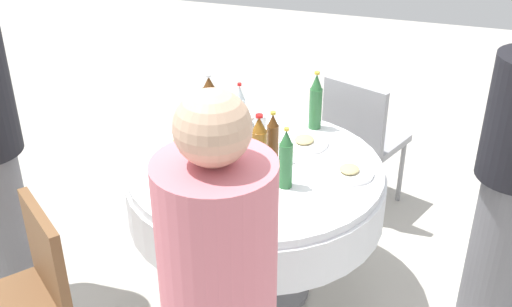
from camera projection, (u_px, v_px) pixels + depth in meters
ground_plane at (256, 286)px, 3.32m from camera, size 10.00×10.00×0.00m
dining_table at (256, 193)px, 3.03m from camera, size 1.23×1.23×0.74m
bottle_amber_far at (259, 149)px, 2.80m from camera, size 0.07×0.07×0.32m
bottle_green_north at (316, 102)px, 3.24m from camera, size 0.07×0.07×0.31m
bottle_brown_front at (210, 104)px, 3.22m from camera, size 0.07×0.07×0.31m
bottle_green_rear at (286, 160)px, 2.74m from camera, size 0.06×0.06×0.29m
bottle_brown_west at (273, 138)px, 2.94m from camera, size 0.06×0.06×0.26m
bottle_clear_outer at (251, 144)px, 2.89m from camera, size 0.06×0.06×0.26m
bottle_clear_mid at (240, 111)px, 3.18m from camera, size 0.06×0.06×0.28m
wine_glass_rear at (260, 122)px, 3.13m from camera, size 0.07×0.07×0.14m
wine_glass_west at (208, 156)px, 2.81m from camera, size 0.06×0.06×0.16m
wine_glass_outer at (209, 144)px, 2.93m from camera, size 0.07×0.07×0.15m
wine_glass_mid at (159, 174)px, 2.68m from camera, size 0.07×0.07×0.16m
plate_left at (349, 172)px, 2.89m from camera, size 0.23×0.23×0.04m
plate_right at (304, 142)px, 3.14m from camera, size 0.24×0.24×0.04m
plate_south at (181, 144)px, 3.12m from camera, size 0.21×0.21×0.04m
knife_north at (297, 218)px, 2.58m from camera, size 0.18×0.06×0.00m
folded_napkin at (169, 172)px, 2.89m from camera, size 0.16×0.16×0.02m
chair_outer at (27, 291)px, 2.52m from camera, size 0.56×0.56×0.87m
chair_mid at (361, 134)px, 3.72m from camera, size 0.52×0.52×0.87m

